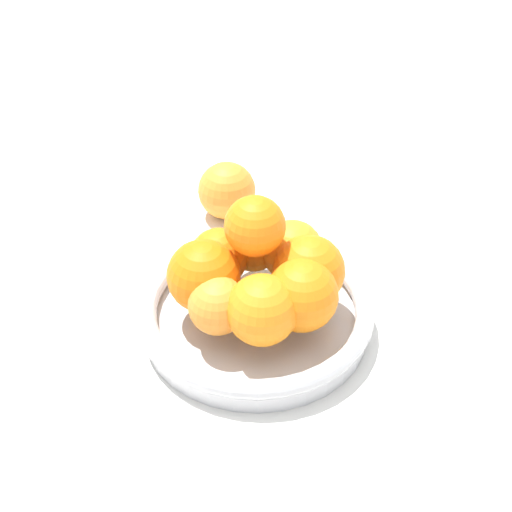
% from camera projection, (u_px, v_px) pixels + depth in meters
% --- Properties ---
extents(ground_plane, '(4.00, 4.00, 0.00)m').
position_uv_depth(ground_plane, '(256.00, 327.00, 0.84)').
color(ground_plane, white).
extents(fruit_bowl, '(0.27, 0.27, 0.04)m').
position_uv_depth(fruit_bowl, '(256.00, 313.00, 0.82)').
color(fruit_bowl, silver).
rests_on(fruit_bowl, ground_plane).
extents(orange_pile, '(0.19, 0.19, 0.13)m').
position_uv_depth(orange_pile, '(260.00, 273.00, 0.78)').
color(orange_pile, orange).
rests_on(orange_pile, fruit_bowl).
extents(stray_orange, '(0.08, 0.08, 0.08)m').
position_uv_depth(stray_orange, '(227.00, 191.00, 1.00)').
color(stray_orange, orange).
rests_on(stray_orange, ground_plane).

